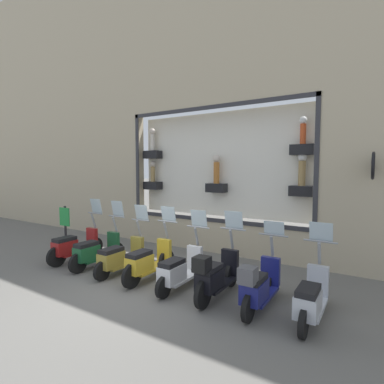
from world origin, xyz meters
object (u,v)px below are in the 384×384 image
at_px(scooter_green_6, 95,251).
at_px(shop_sign_post, 65,229).
at_px(scooter_yellow_4, 148,262).
at_px(scooter_red_7, 74,246).
at_px(scooter_white_3, 179,270).
at_px(scooter_olive_5, 120,257).
at_px(scooter_silver_0, 311,298).
at_px(scooter_black_2, 215,275).
at_px(scooter_navy_1, 258,286).

bearing_deg(scooter_green_6, shop_sign_post, 79.22).
height_order(scooter_yellow_4, scooter_red_7, scooter_red_7).
height_order(scooter_green_6, shop_sign_post, scooter_green_6).
distance_m(scooter_white_3, scooter_green_6, 2.70).
bearing_deg(scooter_red_7, scooter_green_6, -90.23).
distance_m(scooter_olive_5, scooter_red_7, 1.80).
xyz_separation_m(scooter_yellow_4, scooter_red_7, (0.00, 2.70, 0.00)).
xyz_separation_m(scooter_yellow_4, shop_sign_post, (0.33, 3.54, 0.34)).
bearing_deg(shop_sign_post, scooter_green_6, -100.78).
relative_size(scooter_silver_0, scooter_red_7, 0.99).
distance_m(scooter_silver_0, scooter_olive_5, 4.50).
relative_size(scooter_silver_0, scooter_black_2, 0.99).
bearing_deg(scooter_black_2, scooter_yellow_4, 88.17).
distance_m(scooter_yellow_4, shop_sign_post, 3.57).
height_order(scooter_yellow_4, scooter_green_6, scooter_green_6).
bearing_deg(scooter_white_3, scooter_green_6, 89.87).
relative_size(scooter_silver_0, scooter_navy_1, 1.00).
relative_size(scooter_black_2, shop_sign_post, 1.22).
relative_size(scooter_black_2, scooter_yellow_4, 1.00).
bearing_deg(scooter_olive_5, shop_sign_post, 82.73).
bearing_deg(scooter_navy_1, scooter_green_6, 89.13).
bearing_deg(scooter_navy_1, scooter_red_7, 89.24).
distance_m(scooter_olive_5, shop_sign_post, 2.69).
height_order(scooter_black_2, scooter_red_7, scooter_red_7).
relative_size(scooter_white_3, scooter_green_6, 0.99).
bearing_deg(scooter_silver_0, scooter_black_2, 91.54).
relative_size(scooter_silver_0, scooter_white_3, 1.00).
bearing_deg(scooter_white_3, scooter_red_7, 89.85).
relative_size(scooter_black_2, scooter_red_7, 1.00).
xyz_separation_m(scooter_navy_1, scooter_yellow_4, (0.07, 2.70, -0.02)).
bearing_deg(shop_sign_post, scooter_silver_0, -92.71).
relative_size(scooter_silver_0, shop_sign_post, 1.20).
xyz_separation_m(scooter_silver_0, scooter_green_6, (0.01, 5.40, 0.02)).
distance_m(scooter_navy_1, scooter_yellow_4, 2.70).
height_order(scooter_silver_0, scooter_yellow_4, scooter_yellow_4).
distance_m(scooter_black_2, shop_sign_post, 5.36).
xyz_separation_m(scooter_navy_1, scooter_red_7, (0.07, 5.40, -0.02)).
height_order(scooter_silver_0, scooter_green_6, scooter_green_6).
height_order(scooter_black_2, scooter_olive_5, scooter_black_2).
relative_size(scooter_green_6, shop_sign_post, 1.21).
height_order(scooter_yellow_4, scooter_olive_5, scooter_yellow_4).
relative_size(scooter_olive_5, scooter_red_7, 0.99).
height_order(scooter_silver_0, scooter_white_3, scooter_white_3).
relative_size(scooter_navy_1, scooter_red_7, 0.99).
bearing_deg(scooter_navy_1, scooter_yellow_4, 88.50).
bearing_deg(scooter_yellow_4, scooter_green_6, 90.08).
height_order(scooter_white_3, scooter_red_7, scooter_red_7).
distance_m(scooter_olive_5, scooter_green_6, 0.90).
bearing_deg(scooter_olive_5, scooter_yellow_4, -89.50).
bearing_deg(scooter_black_2, scooter_white_3, 86.88).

